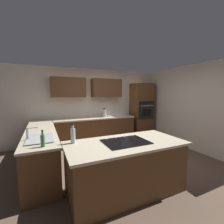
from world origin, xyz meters
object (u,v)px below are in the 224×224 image
at_px(oil_bottle, 73,135).
at_px(wall_oven, 142,110).
at_px(sink_unit, 39,138).
at_px(dish_soap_bottle, 43,140).
at_px(blender, 105,113).
at_px(cooktop, 126,142).

bearing_deg(oil_bottle, wall_oven, -141.85).
distance_m(sink_unit, dish_soap_bottle, 0.49).
bearing_deg(blender, oil_bottle, 57.90).
bearing_deg(blender, wall_oven, -179.90).
distance_m(wall_oven, sink_unit, 4.18).
height_order(wall_oven, sink_unit, wall_oven).
bearing_deg(cooktop, blender, -104.37).
bearing_deg(sink_unit, wall_oven, -151.71).
relative_size(sink_unit, blender, 2.27).
bearing_deg(oil_bottle, sink_unit, -43.23).
bearing_deg(cooktop, sink_unit, -30.81).
xyz_separation_m(sink_unit, dish_soap_bottle, (-0.06, 0.48, 0.09)).
xyz_separation_m(cooktop, dish_soap_bottle, (1.31, -0.33, 0.10)).
bearing_deg(sink_unit, oil_bottle, 136.77).
height_order(blender, oil_bottle, oil_bottle).
bearing_deg(dish_soap_bottle, blender, -129.42).
height_order(sink_unit, dish_soap_bottle, dish_soap_bottle).
height_order(wall_oven, oil_bottle, wall_oven).
xyz_separation_m(wall_oven, sink_unit, (3.68, 1.98, -0.14)).
height_order(dish_soap_bottle, oil_bottle, oil_bottle).
distance_m(cooktop, blender, 2.88).
height_order(sink_unit, blender, blender).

